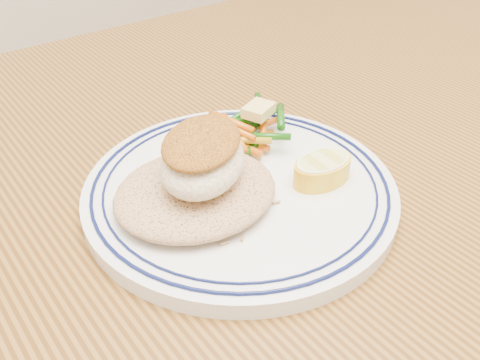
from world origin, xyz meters
The scene contains 7 objects.
dining_table centered at (0.00, 0.00, 0.65)m, with size 1.50×0.90×0.75m.
plate centered at (-0.04, -0.02, 0.76)m, with size 0.28×0.28×0.02m.
rice_pilaf centered at (-0.08, -0.01, 0.78)m, with size 0.14×0.12×0.03m, color #A77D53.
fish_fillet centered at (-0.08, -0.02, 0.81)m, with size 0.11×0.11×0.05m.
vegetable_pile centered at (0.01, 0.04, 0.78)m, with size 0.10×0.09×0.03m.
butter_pat centered at (0.02, 0.04, 0.80)m, with size 0.03×0.02×0.01m, color #DFC66D.
lemon_wedge centered at (0.02, -0.06, 0.78)m, with size 0.06×0.06×0.02m.
Camera 1 is at (-0.27, -0.32, 1.04)m, focal length 40.00 mm.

